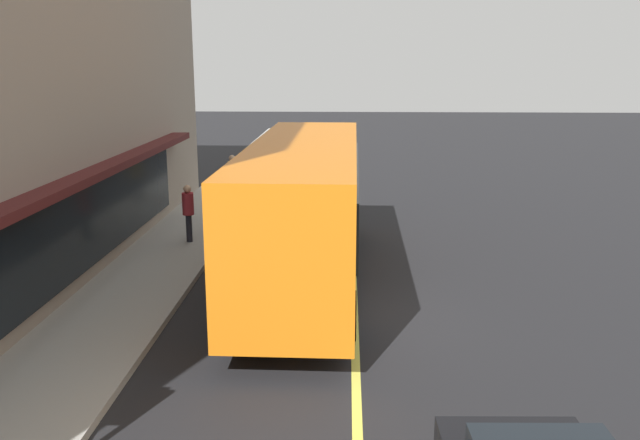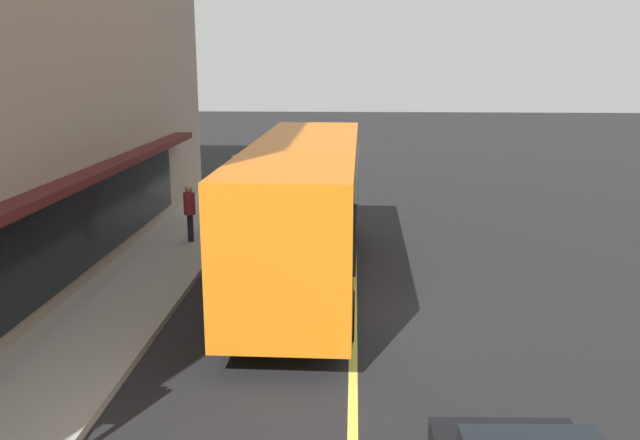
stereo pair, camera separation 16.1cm
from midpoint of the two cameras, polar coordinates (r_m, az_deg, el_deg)
name	(u,v)px [view 2 (the right image)]	position (r m, az deg, el deg)	size (l,w,h in m)	color
ground	(353,318)	(14.61, 3.18, -8.35)	(120.00, 120.00, 0.00)	black
sidewalk	(116,310)	(15.45, -16.76, -7.39)	(80.00, 2.54, 0.15)	#9E9B93
lane_centre_stripe	(353,318)	(14.61, 3.18, -8.34)	(36.00, 0.16, 0.01)	#D8D14C
bus	(305,204)	(16.40, -1.03, 1.35)	(11.16, 2.70, 3.50)	orange
pedestrian_near_storefront	(235,173)	(25.83, -7.08, 3.98)	(0.34, 0.34, 1.78)	black
pedestrian_mid_block	(190,208)	(20.13, -10.85, 1.05)	(0.34, 0.34, 1.72)	black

